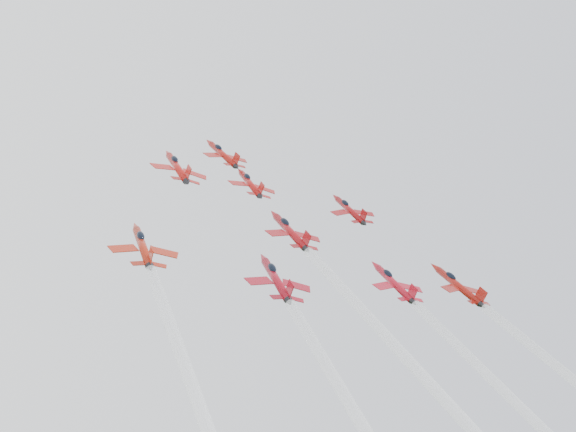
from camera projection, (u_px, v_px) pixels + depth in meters
jet_lead at (222, 154)px, 147.59m from camera, size 9.27×11.17×9.15m
jet_row2_left at (177, 167)px, 131.91m from camera, size 10.01×12.07×9.89m
jet_row2_center at (250, 183)px, 137.61m from camera, size 8.95×10.79×8.84m
jet_row2_right at (349, 209)px, 143.99m from camera, size 8.92×10.76×8.81m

